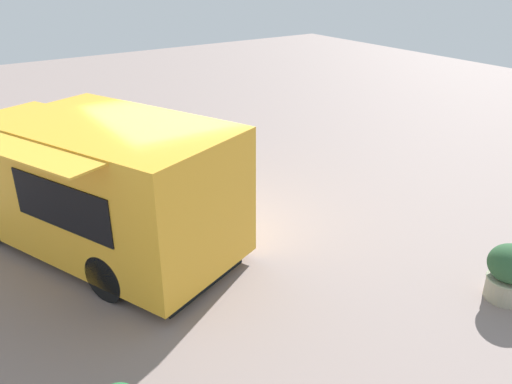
# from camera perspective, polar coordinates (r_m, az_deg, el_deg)

# --- Properties ---
(ground_plane) EXTENTS (40.00, 40.00, 0.00)m
(ground_plane) POSITION_cam_1_polar(r_m,az_deg,el_deg) (9.86, -7.89, -4.63)
(ground_plane) COLOR gray
(food_truck) EXTENTS (4.18, 6.02, 2.40)m
(food_truck) POSITION_cam_1_polar(r_m,az_deg,el_deg) (9.37, -17.82, 0.64)
(food_truck) COLOR gold
(food_truck) RESTS_ON ground_plane
(person_customer) EXTENTS (0.77, 0.65, 0.89)m
(person_customer) POSITION_cam_1_polar(r_m,az_deg,el_deg) (13.56, -3.22, 5.62)
(person_customer) COLOR #6A604D
(person_customer) RESTS_ON ground_plane
(planter_flowering_far) EXTENTS (0.68, 0.68, 0.91)m
(planter_flowering_far) POSITION_cam_1_polar(r_m,az_deg,el_deg) (8.70, 26.34, -7.94)
(planter_flowering_far) COLOR #A59F85
(planter_flowering_far) RESTS_ON ground_plane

